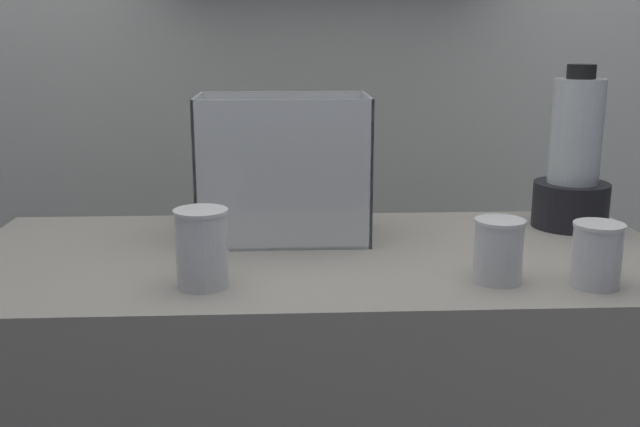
# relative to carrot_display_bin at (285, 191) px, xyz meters

# --- Properties ---
(back_wall_unit) EXTENTS (2.60, 0.24, 2.50)m
(back_wall_unit) POSITION_rel_carrot_display_bin_xyz_m (0.07, 0.65, 0.26)
(back_wall_unit) COLOR silver
(back_wall_unit) RESTS_ON ground_plane
(carrot_display_bin) EXTENTS (0.35, 0.20, 0.30)m
(carrot_display_bin) POSITION_rel_carrot_display_bin_xyz_m (0.00, 0.00, 0.00)
(carrot_display_bin) COLOR white
(carrot_display_bin) RESTS_ON counter
(blender_pitcher) EXTENTS (0.17, 0.17, 0.36)m
(blender_pitcher) POSITION_rel_carrot_display_bin_xyz_m (0.64, 0.06, 0.04)
(blender_pitcher) COLOR black
(blender_pitcher) RESTS_ON counter
(juice_cup_orange_far_left) EXTENTS (0.09, 0.09, 0.14)m
(juice_cup_orange_far_left) POSITION_rel_carrot_display_bin_xyz_m (-0.14, -0.30, -0.04)
(juice_cup_orange_far_left) COLOR white
(juice_cup_orange_far_left) RESTS_ON counter
(juice_cup_pomegranate_left) EXTENTS (0.09, 0.09, 0.11)m
(juice_cup_pomegranate_left) POSITION_rel_carrot_display_bin_xyz_m (0.37, -0.30, -0.05)
(juice_cup_pomegranate_left) COLOR white
(juice_cup_pomegranate_left) RESTS_ON counter
(juice_cup_pomegranate_middle) EXTENTS (0.09, 0.09, 0.11)m
(juice_cup_pomegranate_middle) POSITION_rel_carrot_display_bin_xyz_m (0.53, -0.33, -0.05)
(juice_cup_pomegranate_middle) COLOR white
(juice_cup_pomegranate_middle) RESTS_ON counter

